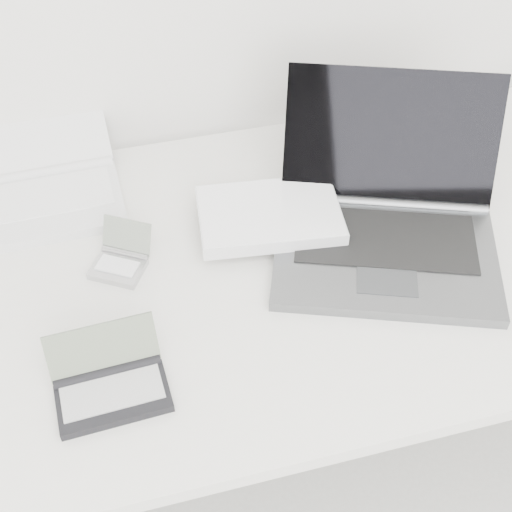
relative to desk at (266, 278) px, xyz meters
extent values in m
cube|color=white|center=(0.00, 0.00, 0.03)|extent=(1.60, 0.80, 0.03)
cylinder|color=silver|center=(0.75, 0.35, -0.33)|extent=(0.04, 0.04, 0.70)
cube|color=slate|center=(0.21, -0.06, 0.06)|extent=(0.47, 0.40, 0.02)
cube|color=black|center=(0.22, -0.02, 0.07)|extent=(0.36, 0.26, 0.00)
cube|color=black|center=(0.28, 0.13, 0.18)|extent=(0.42, 0.25, 0.23)
cylinder|color=slate|center=(0.26, 0.07, 0.07)|extent=(0.38, 0.16, 0.02)
cube|color=#3B3D40|center=(0.19, -0.12, 0.07)|extent=(0.12, 0.10, 0.00)
cube|color=silver|center=(0.03, 0.08, 0.08)|extent=(0.28, 0.21, 0.03)
cube|color=white|center=(0.03, 0.08, 0.10)|extent=(0.28, 0.20, 0.00)
cube|color=white|center=(-0.37, 0.24, 0.06)|extent=(0.28, 0.20, 0.02)
cube|color=silver|center=(-0.37, 0.26, 0.07)|extent=(0.25, 0.12, 0.00)
cube|color=white|center=(-0.38, 0.42, 0.10)|extent=(0.28, 0.17, 0.08)
cylinder|color=white|center=(-0.38, 0.33, 0.07)|extent=(0.28, 0.03, 0.02)
cube|color=#B3B3B8|center=(-0.27, 0.04, 0.05)|extent=(0.11, 0.11, 0.01)
cube|color=silver|center=(-0.27, 0.04, 0.06)|extent=(0.08, 0.07, 0.00)
cube|color=gray|center=(-0.24, 0.08, 0.09)|extent=(0.09, 0.07, 0.06)
cylinder|color=#B3B3B8|center=(-0.25, 0.07, 0.06)|extent=(0.08, 0.06, 0.01)
cube|color=black|center=(-0.31, -0.23, 0.05)|extent=(0.17, 0.10, 0.02)
cube|color=#999999|center=(-0.31, -0.22, 0.06)|extent=(0.16, 0.07, 0.00)
cube|color=#656F5B|center=(-0.31, -0.16, 0.10)|extent=(0.17, 0.05, 0.07)
cylinder|color=black|center=(-0.31, -0.18, 0.06)|extent=(0.17, 0.03, 0.02)
camera|label=1|loc=(-0.25, -0.86, 0.99)|focal=50.00mm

